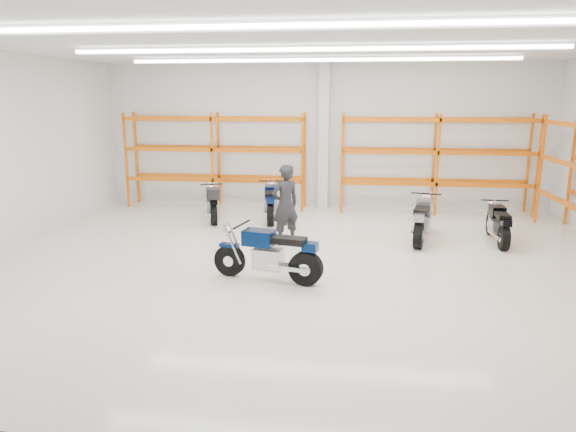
# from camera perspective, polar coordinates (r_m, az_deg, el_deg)

# --- Properties ---
(ground) EXTENTS (14.00, 14.00, 0.00)m
(ground) POSITION_cam_1_polar(r_m,az_deg,el_deg) (10.95, 2.09, -5.32)
(ground) COLOR silver
(ground) RESTS_ON ground
(room_shell) EXTENTS (14.02, 12.02, 4.51)m
(room_shell) POSITION_cam_1_polar(r_m,az_deg,el_deg) (10.42, 2.25, 12.13)
(room_shell) COLOR white
(room_shell) RESTS_ON ground
(motorcycle_main) EXTENTS (2.19, 0.87, 1.09)m
(motorcycle_main) POSITION_cam_1_polar(r_m,az_deg,el_deg) (9.80, -1.82, -4.41)
(motorcycle_main) COLOR black
(motorcycle_main) RESTS_ON ground
(motorcycle_back_a) EXTENTS (0.94, 2.01, 1.06)m
(motorcycle_back_a) POSITION_cam_1_polar(r_m,az_deg,el_deg) (14.77, -8.37, 1.40)
(motorcycle_back_a) COLOR black
(motorcycle_back_a) RESTS_ON ground
(motorcycle_back_b) EXTENTS (0.72, 2.16, 1.06)m
(motorcycle_back_b) POSITION_cam_1_polar(r_m,az_deg,el_deg) (14.68, -1.93, 1.43)
(motorcycle_back_b) COLOR black
(motorcycle_back_b) RESTS_ON ground
(motorcycle_back_c) EXTENTS (0.89, 2.20, 1.10)m
(motorcycle_back_c) POSITION_cam_1_polar(r_m,az_deg,el_deg) (12.93, 14.68, -0.51)
(motorcycle_back_c) COLOR black
(motorcycle_back_c) RESTS_ON ground
(motorcycle_back_d) EXTENTS (0.65, 1.97, 0.97)m
(motorcycle_back_d) POSITION_cam_1_polar(r_m,az_deg,el_deg) (13.35, 22.32, -0.92)
(motorcycle_back_d) COLOR black
(motorcycle_back_d) RESTS_ON ground
(standing_man) EXTENTS (0.84, 0.80, 1.93)m
(standing_man) POSITION_cam_1_polar(r_m,az_deg,el_deg) (12.15, -0.32, 1.25)
(standing_man) COLOR black
(standing_man) RESTS_ON ground
(structural_column) EXTENTS (0.32, 0.32, 4.50)m
(structural_column) POSITION_cam_1_polar(r_m,az_deg,el_deg) (16.24, 3.99, 8.77)
(structural_column) COLOR white
(structural_column) RESTS_ON ground
(pallet_racking_back_left) EXTENTS (5.67, 0.87, 3.00)m
(pallet_racking_back_left) POSITION_cam_1_polar(r_m,az_deg,el_deg) (16.49, -8.07, 7.11)
(pallet_racking_back_left) COLOR #D65F00
(pallet_racking_back_left) RESTS_ON ground
(pallet_racking_back_right) EXTENTS (5.67, 0.87, 3.00)m
(pallet_racking_back_right) POSITION_cam_1_polar(r_m,az_deg,el_deg) (16.12, 16.14, 6.60)
(pallet_racking_back_right) COLOR #D65F00
(pallet_racking_back_right) RESTS_ON ground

